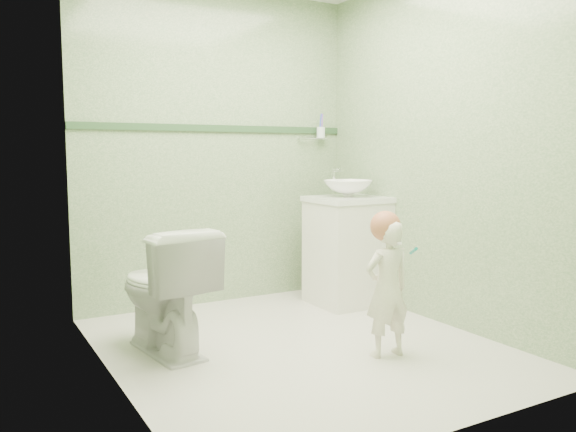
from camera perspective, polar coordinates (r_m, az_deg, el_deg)
ground at (r=3.63m, az=1.20°, el=-12.55°), size 2.50×2.50×0.00m
room_shell at (r=3.44m, az=1.24°, el=6.73°), size 2.50×2.54×2.40m
trim_stripe at (r=4.55m, az=-6.87°, el=8.47°), size 2.20×0.02×0.05m
vanity at (r=4.55m, az=5.79°, el=-3.53°), size 0.52×0.50×0.80m
counter at (r=4.50m, az=5.85°, el=1.62°), size 0.54×0.52×0.04m
basin at (r=4.49m, az=5.86°, el=2.69°), size 0.37×0.37×0.13m
faucet at (r=4.64m, az=4.54°, el=3.80°), size 0.03×0.13×0.18m
cup_holder at (r=4.92m, az=3.13°, el=8.08°), size 0.26×0.07×0.21m
toilet at (r=3.51m, az=-11.97°, el=-7.02°), size 0.51×0.78×0.75m
toddler at (r=3.42m, az=9.62°, el=-6.99°), size 0.30×0.21×0.79m
hair_cap at (r=3.37m, az=9.46°, el=-0.98°), size 0.17×0.17×0.17m
teal_toothbrush at (r=3.31m, az=11.97°, el=-3.26°), size 0.11×0.13×0.08m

